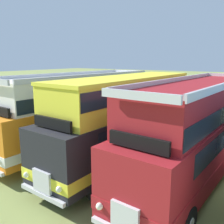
{
  "coord_description": "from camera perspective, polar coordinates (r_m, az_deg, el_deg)",
  "views": [
    {
      "loc": [
        1.1,
        -10.85,
        5.35
      ],
      "look_at": [
        -6.86,
        0.69,
        2.36
      ],
      "focal_mm": 40.15,
      "sensor_mm": 36.0,
      "label": 1
    }
  ],
  "objects": [
    {
      "name": "bus_second_in_row",
      "position": [
        12.83,
        3.26,
        -0.95
      ],
      "size": [
        2.88,
        10.72,
        4.49
      ],
      "color": "black",
      "rests_on": "ground"
    },
    {
      "name": "bus_third_in_row",
      "position": [
        11.66,
        19.09,
        -3.49
      ],
      "size": [
        3.07,
        11.35,
        4.52
      ],
      "color": "maroon",
      "rests_on": "ground"
    },
    {
      "name": "bus_first_in_row",
      "position": [
        15.47,
        -6.9,
        0.81
      ],
      "size": [
        3.14,
        11.74,
        4.52
      ],
      "color": "orange",
      "rests_on": "ground"
    }
  ]
}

